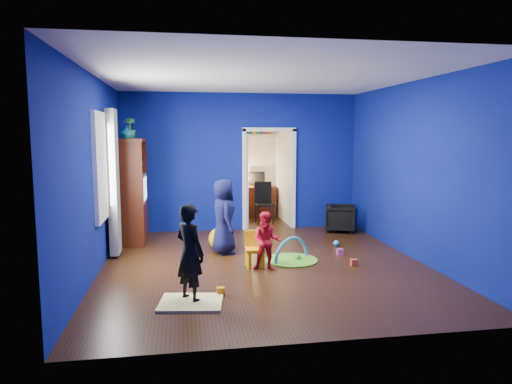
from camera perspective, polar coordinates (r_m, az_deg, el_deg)
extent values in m
cube|color=black|center=(7.27, 1.01, -9.06)|extent=(5.00, 5.50, 0.01)
cube|color=white|center=(7.03, 1.07, 14.27)|extent=(5.00, 5.50, 0.01)
cube|color=navy|center=(9.71, -1.85, 3.74)|extent=(5.00, 0.02, 2.90)
cube|color=navy|center=(4.34, 7.51, -0.59)|extent=(5.00, 0.02, 2.90)
cube|color=navy|center=(7.01, -19.53, 2.00)|extent=(0.02, 5.50, 2.90)
cube|color=navy|center=(7.84, 19.34, 2.52)|extent=(0.02, 5.50, 2.90)
imported|color=black|center=(9.80, 10.51, -3.24)|extent=(0.78, 0.77, 0.56)
imported|color=black|center=(5.65, -8.26, -7.54)|extent=(0.50, 0.52, 1.21)
imported|color=#0F1337|center=(7.82, -4.07, -3.07)|extent=(0.48, 0.67, 1.28)
imported|color=red|center=(6.87, 1.34, -6.17)|extent=(0.50, 0.43, 0.89)
imported|color=#0B575F|center=(8.57, -15.89, 7.17)|extent=(0.26, 0.26, 0.22)
imported|color=#2E8034|center=(9.09, -15.53, 7.71)|extent=(0.25, 0.25, 0.39)
cube|color=#3F0F0A|center=(8.93, -15.43, 0.16)|extent=(0.58, 1.14, 1.96)
cube|color=silver|center=(8.92, -15.18, 0.42)|extent=(0.46, 0.70, 0.54)
cube|color=#F2E07A|center=(5.73, -8.13, -13.50)|extent=(0.83, 0.70, 0.03)
sphere|color=yellow|center=(8.15, -4.56, -5.84)|extent=(0.40, 0.40, 0.40)
cube|color=yellow|center=(7.08, -0.16, -7.39)|extent=(0.29, 0.29, 0.50)
cylinder|color=green|center=(7.50, 4.46, -8.47)|extent=(0.84, 0.84, 0.02)
torus|color=#3F8CD8|center=(7.50, 4.46, -8.41)|extent=(0.67, 0.44, 0.76)
cube|color=white|center=(7.34, -18.97, 3.02)|extent=(0.03, 0.95, 1.55)
cube|color=slate|center=(7.89, -17.39, 1.16)|extent=(0.14, 0.42, 2.40)
cube|color=white|center=(9.84, 1.62, 1.45)|extent=(1.16, 0.10, 2.10)
cube|color=#3D140A|center=(11.40, 0.19, -1.18)|extent=(0.88, 0.44, 0.75)
cube|color=black|center=(11.45, 0.09, 1.76)|extent=(0.40, 0.05, 0.32)
sphere|color=#FFD88C|center=(11.35, -1.26, 1.61)|extent=(0.14, 0.14, 0.14)
cube|color=black|center=(10.45, 1.05, -1.47)|extent=(0.40, 0.40, 0.92)
cube|color=white|center=(11.39, 0.10, 7.12)|extent=(0.88, 0.24, 0.04)
cube|color=#FB5129|center=(7.36, 12.15, -8.60)|extent=(0.10, 0.08, 0.10)
sphere|color=#29ACEB|center=(8.55, 9.99, -6.30)|extent=(0.11, 0.11, 0.11)
cube|color=orange|center=(5.96, -4.43, -12.26)|extent=(0.10, 0.08, 0.10)
sphere|color=green|center=(7.52, 5.21, -8.09)|extent=(0.11, 0.11, 0.11)
cube|color=#BC4696|center=(7.96, 10.47, -7.35)|extent=(0.10, 0.08, 0.10)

